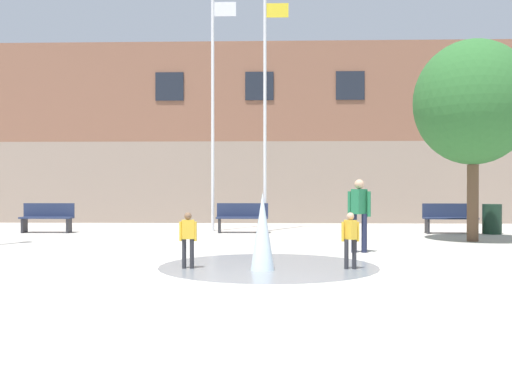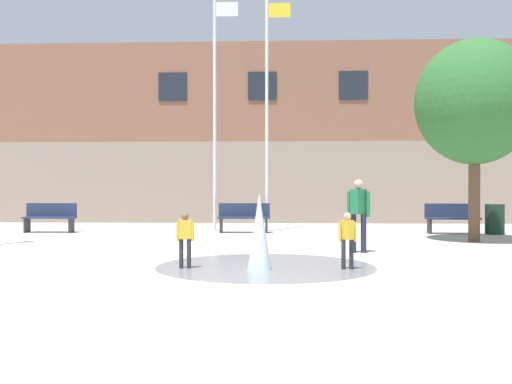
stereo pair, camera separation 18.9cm
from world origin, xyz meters
TOP-DOWN VIEW (x-y plane):
  - ground_plane at (0.00, 0.00)m, footprint 100.00×100.00m
  - library_building at (0.00, 18.53)m, footprint 36.00×6.05m
  - splash_fountain at (0.43, 2.72)m, footprint 3.93×3.93m
  - park_bench_far_left at (-6.45, 10.63)m, footprint 1.60×0.44m
  - park_bench_center at (-0.41, 10.81)m, footprint 1.60×0.44m
  - park_bench_far_right at (5.94, 10.73)m, footprint 1.60×0.44m
  - adult_watching at (2.44, 5.35)m, footprint 0.50×0.39m
  - child_in_fountain at (1.92, 2.74)m, footprint 0.31×0.24m
  - child_with_pink_shirt at (-0.91, 2.72)m, footprint 0.31×0.18m
  - flagpole_left at (-1.36, 11.45)m, footprint 0.80×0.10m
  - flagpole_right at (0.32, 11.45)m, footprint 0.80×0.10m
  - trash_can at (7.15, 10.55)m, footprint 0.56×0.56m
  - street_tree_near_building at (5.76, 8.06)m, footprint 3.05×3.05m

SIDE VIEW (x-z plane):
  - ground_plane at x=0.00m, z-range 0.00..0.00m
  - splash_fountain at x=0.43m, z-range -0.23..1.10m
  - trash_can at x=7.15m, z-range 0.00..0.90m
  - park_bench_far_left at x=-6.45m, z-range 0.02..0.93m
  - park_bench_center at x=-0.41m, z-range 0.02..0.93m
  - park_bench_far_right at x=5.94m, z-range 0.02..0.93m
  - child_in_fountain at x=1.92m, z-range 0.09..1.07m
  - child_with_pink_shirt at x=-0.91m, z-range 0.09..1.07m
  - adult_watching at x=2.44m, z-range 0.14..1.73m
  - library_building at x=0.00m, z-range 0.00..7.07m
  - street_tree_near_building at x=5.76m, z-range 0.99..6.23m
  - flagpole_right at x=0.32m, z-range 0.24..7.92m
  - flagpole_left at x=-1.36m, z-range 0.24..7.97m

